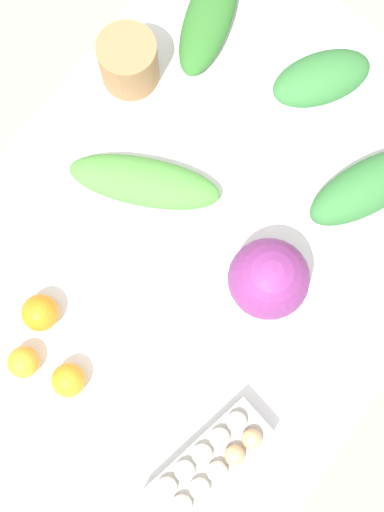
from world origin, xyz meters
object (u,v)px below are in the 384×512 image
object	(u,v)px
greens_bunch_chard	(209,17)
greens_bunch_kale	(144,182)
greens_bunch_beet_tops	(321,78)
cabbage_purple	(269,279)
orange_1	(40,313)
greens_bunch_scallion	(369,186)
orange_0	(69,380)
paper_bag	(128,62)
orange_4	(23,362)
egg_carton	(209,462)

from	to	relation	value
greens_bunch_chard	greens_bunch_kale	bearing A→B (deg)	-162.94
greens_bunch_beet_tops	cabbage_purple	bearing A→B (deg)	-159.43
greens_bunch_chard	orange_1	distance (m)	0.82
greens_bunch_scallion	greens_bunch_kale	distance (m)	0.51
orange_0	orange_1	bearing A→B (deg)	61.37
greens_bunch_chard	greens_bunch_beet_tops	bearing A→B (deg)	-85.87
paper_bag	orange_4	size ratio (longest dim) A/B	1.99
greens_bunch_kale	orange_0	xyz separation A→B (m)	(-0.45, -0.14, 0.00)
paper_bag	greens_bunch_beet_tops	size ratio (longest dim) A/B	0.57
paper_bag	orange_4	distance (m)	0.73
cabbage_purple	orange_1	world-z (taller)	cabbage_purple
greens_bunch_scallion	orange_4	xyz separation A→B (m)	(-0.78, 0.38, -0.01)
egg_carton	greens_bunch_kale	distance (m)	0.64
greens_bunch_chard	greens_bunch_scallion	bearing A→B (deg)	-103.90
egg_carton	orange_4	xyz separation A→B (m)	(-0.07, 0.45, -0.01)
paper_bag	orange_0	size ratio (longest dim) A/B	1.86
paper_bag	greens_bunch_beet_tops	bearing A→B (deg)	-57.09
greens_bunch_kale	egg_carton	bearing A→B (deg)	-130.13
greens_bunch_kale	orange_4	size ratio (longest dim) A/B	5.04
egg_carton	orange_0	distance (m)	0.35
orange_0	greens_bunch_beet_tops	bearing A→B (deg)	-2.52
greens_bunch_beet_tops	greens_bunch_kale	xyz separation A→B (m)	(-0.45, 0.18, -0.01)
paper_bag	cabbage_purple	bearing A→B (deg)	-112.36
orange_0	cabbage_purple	bearing A→B (deg)	-27.20
egg_carton	orange_1	bearing A→B (deg)	97.63
greens_bunch_beet_tops	orange_1	xyz separation A→B (m)	(-0.83, 0.18, -0.00)
greens_bunch_beet_tops	greens_bunch_chard	world-z (taller)	greens_bunch_beet_tops
egg_carton	paper_bag	size ratio (longest dim) A/B	2.16
orange_0	orange_4	bearing A→B (deg)	105.56
greens_bunch_beet_tops	orange_4	bearing A→B (deg)	171.29
cabbage_purple	paper_bag	xyz separation A→B (m)	(0.23, 0.56, -0.02)
orange_0	paper_bag	bearing A→B (deg)	27.48
orange_1	greens_bunch_chard	bearing A→B (deg)	9.34
orange_1	greens_bunch_kale	bearing A→B (deg)	0.10
greens_bunch_scallion	orange_0	bearing A→B (deg)	159.60
orange_1	orange_0	bearing A→B (deg)	-118.63
greens_bunch_kale	cabbage_purple	bearing A→B (deg)	-94.17
greens_bunch_scallion	orange_1	distance (m)	0.79
greens_bunch_beet_tops	greens_bunch_chard	distance (m)	0.32
paper_bag	greens_bunch_chard	distance (m)	0.24
cabbage_purple	greens_bunch_kale	xyz separation A→B (m)	(0.03, 0.36, -0.05)
greens_bunch_scallion	orange_0	distance (m)	0.80
cabbage_purple	orange_4	world-z (taller)	cabbage_purple
greens_bunch_beet_tops	greens_bunch_kale	bearing A→B (deg)	158.15
greens_bunch_chard	orange_0	world-z (taller)	orange_0
greens_bunch_kale	orange_1	world-z (taller)	orange_1
egg_carton	orange_4	bearing A→B (deg)	110.75
paper_bag	orange_0	xyz separation A→B (m)	(-0.66, -0.34, -0.03)
cabbage_purple	greens_bunch_scallion	distance (m)	0.33
paper_bag	greens_bunch_chard	bearing A→B (deg)	-17.08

